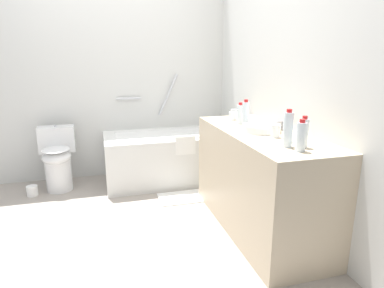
% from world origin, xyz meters
% --- Properties ---
extents(ground_plane, '(3.91, 3.91, 0.00)m').
position_xyz_m(ground_plane, '(0.00, 0.00, 0.00)').
color(ground_plane, '#9E9389').
extents(wall_back_tiled, '(3.31, 0.10, 2.53)m').
position_xyz_m(wall_back_tiled, '(0.00, 1.40, 1.27)').
color(wall_back_tiled, silver).
rests_on(wall_back_tiled, ground_plane).
extents(wall_right_mirror, '(0.10, 3.10, 2.53)m').
position_xyz_m(wall_right_mirror, '(1.50, 0.00, 1.27)').
color(wall_right_mirror, silver).
rests_on(wall_right_mirror, ground_plane).
extents(bathtub, '(1.45, 0.75, 1.23)m').
position_xyz_m(bathtub, '(0.66, 0.97, 0.30)').
color(bathtub, silver).
rests_on(bathtub, ground_plane).
extents(toilet, '(0.39, 0.49, 0.69)m').
position_xyz_m(toilet, '(-0.57, 1.03, 0.35)').
color(toilet, white).
rests_on(toilet, ground_plane).
extents(vanity_counter, '(0.59, 1.53, 0.85)m').
position_xyz_m(vanity_counter, '(1.16, -0.35, 0.42)').
color(vanity_counter, tan).
rests_on(vanity_counter, ground_plane).
extents(sink_basin, '(0.30, 0.30, 0.06)m').
position_xyz_m(sink_basin, '(1.16, -0.36, 0.87)').
color(sink_basin, white).
rests_on(sink_basin, vanity_counter).
extents(sink_faucet, '(0.10, 0.15, 0.08)m').
position_xyz_m(sink_faucet, '(1.33, -0.36, 0.88)').
color(sink_faucet, '#AAAAAF').
rests_on(sink_faucet, vanity_counter).
extents(water_bottle_0, '(0.06, 0.06, 0.19)m').
position_xyz_m(water_bottle_0, '(1.12, -0.01, 0.93)').
color(water_bottle_0, silver).
rests_on(water_bottle_0, vanity_counter).
extents(water_bottle_1, '(0.06, 0.06, 0.21)m').
position_xyz_m(water_bottle_1, '(1.13, -0.94, 0.94)').
color(water_bottle_1, silver).
rests_on(water_bottle_1, vanity_counter).
extents(water_bottle_2, '(0.06, 0.06, 0.25)m').
position_xyz_m(water_bottle_2, '(1.10, -0.82, 0.96)').
color(water_bottle_2, silver).
rests_on(water_bottle_2, vanity_counter).
extents(water_bottle_3, '(0.06, 0.06, 0.24)m').
position_xyz_m(water_bottle_3, '(1.10, -0.16, 0.96)').
color(water_bottle_3, silver).
rests_on(water_bottle_3, vanity_counter).
extents(water_bottle_4, '(0.06, 0.06, 0.21)m').
position_xyz_m(water_bottle_4, '(1.20, -0.86, 0.94)').
color(water_bottle_4, silver).
rests_on(water_bottle_4, vanity_counter).
extents(drinking_glass_0, '(0.08, 0.08, 0.08)m').
position_xyz_m(drinking_glass_0, '(1.13, 0.18, 0.88)').
color(drinking_glass_0, white).
rests_on(drinking_glass_0, vanity_counter).
extents(drinking_glass_1, '(0.07, 0.07, 0.09)m').
position_xyz_m(drinking_glass_1, '(1.18, 0.26, 0.89)').
color(drinking_glass_1, white).
rests_on(drinking_glass_1, vanity_counter).
extents(drinking_glass_2, '(0.06, 0.06, 0.08)m').
position_xyz_m(drinking_glass_2, '(1.17, -0.71, 0.88)').
color(drinking_glass_2, white).
rests_on(drinking_glass_2, vanity_counter).
extents(drinking_glass_3, '(0.06, 0.06, 0.10)m').
position_xyz_m(drinking_glass_3, '(1.16, -0.56, 0.89)').
color(drinking_glass_3, white).
rests_on(drinking_glass_3, vanity_counter).
extents(bath_mat, '(0.65, 0.32, 0.01)m').
position_xyz_m(bath_mat, '(0.77, 0.40, 0.01)').
color(bath_mat, white).
rests_on(bath_mat, ground_plane).
extents(toilet_paper_roll, '(0.11, 0.11, 0.11)m').
position_xyz_m(toilet_paper_roll, '(-0.83, 0.89, 0.05)').
color(toilet_paper_roll, white).
rests_on(toilet_paper_roll, ground_plane).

